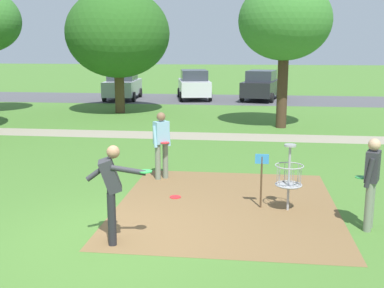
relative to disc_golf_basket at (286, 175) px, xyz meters
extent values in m
plane|color=#47752D|center=(-3.06, -1.92, -0.75)|extent=(160.00, 160.00, 0.00)
cube|color=brown|center=(-1.20, 0.15, -0.75)|extent=(4.59, 5.24, 0.01)
cylinder|color=#9E9EA3|center=(0.06, -0.01, -0.08)|extent=(0.05, 0.05, 1.35)
cylinder|color=#9E9EA3|center=(0.06, -0.01, 0.62)|extent=(0.24, 0.24, 0.04)
torus|color=#9E9EA3|center=(0.06, -0.01, 0.20)|extent=(0.58, 0.58, 0.02)
torus|color=#9E9EA3|center=(0.06, -0.01, -0.20)|extent=(0.55, 0.55, 0.03)
cylinder|color=#9E9EA3|center=(0.06, -0.01, -0.22)|extent=(0.48, 0.48, 0.02)
cylinder|color=gray|center=(0.30, -0.01, 0.00)|extent=(0.01, 0.01, 0.40)
cylinder|color=gray|center=(0.25, 0.13, 0.00)|extent=(0.01, 0.01, 0.40)
cylinder|color=gray|center=(0.13, 0.22, 0.00)|extent=(0.01, 0.01, 0.40)
cylinder|color=gray|center=(-0.01, 0.22, 0.00)|extent=(0.01, 0.01, 0.40)
cylinder|color=gray|center=(-0.13, 0.13, 0.00)|extent=(0.01, 0.01, 0.40)
cylinder|color=gray|center=(-0.18, -0.01, 0.00)|extent=(0.01, 0.01, 0.40)
cylinder|color=gray|center=(-0.13, -0.15, 0.00)|extent=(0.01, 0.01, 0.40)
cylinder|color=gray|center=(-0.01, -0.24, 0.00)|extent=(0.01, 0.01, 0.40)
cylinder|color=gray|center=(0.13, -0.24, 0.00)|extent=(0.01, 0.01, 0.40)
cylinder|color=gray|center=(0.25, -0.15, 0.00)|extent=(0.01, 0.01, 0.40)
cylinder|color=#4C3823|center=(-0.49, 0.09, -0.20)|extent=(0.04, 0.04, 1.10)
cube|color=#3384C6|center=(-0.49, 0.09, 0.30)|extent=(0.28, 0.03, 0.20)
cylinder|color=#232328|center=(-3.09, -1.93, -0.29)|extent=(0.14, 0.14, 0.92)
cylinder|color=#232328|center=(-3.03, -2.14, -0.29)|extent=(0.14, 0.14, 0.92)
cube|color=#2D2D33|center=(-3.06, -2.04, 0.45)|extent=(0.47, 0.45, 0.60)
sphere|color=#9E7051|center=(-3.00, -2.02, 0.85)|extent=(0.22, 0.22, 0.22)
cylinder|color=#2D2D33|center=(-2.72, -2.11, 0.56)|extent=(0.59, 0.25, 0.21)
cylinder|color=green|center=(-2.45, -2.04, 0.53)|extent=(0.22, 0.22, 0.02)
cylinder|color=#2D2D33|center=(-3.27, -1.93, 0.49)|extent=(0.48, 0.22, 0.37)
cylinder|color=slate|center=(1.42, -0.97, -0.29)|extent=(0.14, 0.14, 0.92)
cylinder|color=slate|center=(1.50, -0.77, -0.29)|extent=(0.14, 0.14, 0.92)
cube|color=#2D2D33|center=(1.46, -0.87, 0.45)|extent=(0.34, 0.42, 0.56)
sphere|color=tan|center=(1.46, -0.87, 0.85)|extent=(0.22, 0.22, 0.22)
cylinder|color=#2D2D33|center=(1.37, -1.04, 0.36)|extent=(0.19, 0.14, 0.55)
cylinder|color=#2D2D33|center=(1.51, -0.69, 0.36)|extent=(0.19, 0.14, 0.55)
cylinder|color=green|center=(1.29, -0.80, 0.22)|extent=(0.22, 0.22, 0.02)
cylinder|color=slate|center=(-2.87, 2.08, -0.29)|extent=(0.14, 0.14, 0.92)
cylinder|color=slate|center=(-3.04, 1.93, -0.29)|extent=(0.14, 0.14, 0.92)
cube|color=#84B7D1|center=(-2.95, 2.00, 0.45)|extent=(0.42, 0.40, 0.56)
sphere|color=brown|center=(-2.95, 2.00, 0.85)|extent=(0.22, 0.22, 0.22)
cylinder|color=#84B7D1|center=(-2.80, 2.11, 0.36)|extent=(0.18, 0.18, 0.55)
cylinder|color=#84B7D1|center=(-3.08, 1.87, 0.36)|extent=(0.18, 0.18, 0.55)
cylinder|color=red|center=(-2.84, 1.87, 0.22)|extent=(0.22, 0.22, 0.02)
cylinder|color=red|center=(-2.37, 0.53, -0.74)|extent=(0.25, 0.25, 0.02)
cylinder|color=#4C3823|center=(-7.30, 13.76, 0.26)|extent=(0.48, 0.48, 2.02)
ellipsoid|color=#285B1E|center=(-7.30, 13.76, 3.18)|extent=(5.10, 5.10, 4.33)
cylinder|color=#422D1E|center=(0.53, 10.23, 0.71)|extent=(0.43, 0.43, 2.93)
ellipsoid|color=#38752D|center=(0.53, 10.23, 3.56)|extent=(3.70, 3.70, 3.15)
cube|color=#4C4C51|center=(-3.06, 20.49, -0.75)|extent=(36.00, 6.00, 0.01)
cube|color=#B2B7BC|center=(-8.78, 19.77, 0.00)|extent=(2.11, 4.32, 0.90)
cube|color=#2D333D|center=(-8.78, 19.77, 0.77)|extent=(1.74, 2.30, 0.64)
cylinder|color=black|center=(-9.78, 21.00, -0.45)|extent=(0.22, 0.61, 0.60)
cylinder|color=black|center=(-7.98, 21.13, -0.45)|extent=(0.22, 0.61, 0.60)
cylinder|color=black|center=(-9.58, 18.40, -0.45)|extent=(0.22, 0.61, 0.60)
cylinder|color=black|center=(-7.79, 18.54, -0.45)|extent=(0.22, 0.61, 0.60)
cube|color=silver|center=(-4.32, 20.49, 0.00)|extent=(2.58, 4.47, 0.90)
cube|color=#2D333D|center=(-4.32, 20.49, 0.77)|extent=(1.98, 2.45, 0.64)
cylinder|color=black|center=(-5.46, 21.59, -0.45)|extent=(0.29, 0.62, 0.60)
cylinder|color=black|center=(-3.69, 21.94, -0.45)|extent=(0.29, 0.62, 0.60)
cylinder|color=black|center=(-4.95, 19.04, -0.45)|extent=(0.29, 0.62, 0.60)
cylinder|color=black|center=(-3.19, 19.38, -0.45)|extent=(0.29, 0.62, 0.60)
cube|color=black|center=(-0.10, 20.45, 0.00)|extent=(2.61, 4.48, 0.90)
cube|color=#2D333D|center=(-0.10, 20.45, 0.77)|extent=(1.99, 2.46, 0.64)
cylinder|color=black|center=(-0.72, 21.91, -0.45)|extent=(0.30, 0.62, 0.60)
cylinder|color=black|center=(1.04, 21.54, -0.45)|extent=(0.30, 0.62, 0.60)
cylinder|color=black|center=(-1.24, 19.36, -0.45)|extent=(0.30, 0.62, 0.60)
cylinder|color=black|center=(0.52, 18.99, -0.45)|extent=(0.30, 0.62, 0.60)
cube|color=gray|center=(-3.06, 7.91, -0.75)|extent=(40.00, 1.51, 0.00)
camera|label=1|loc=(-0.76, -9.45, 2.57)|focal=44.21mm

